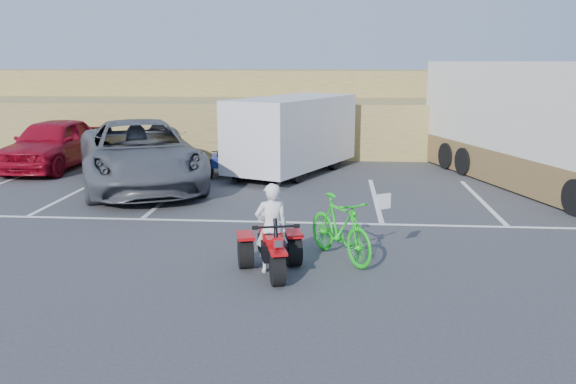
# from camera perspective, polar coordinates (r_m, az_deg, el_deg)

# --- Properties ---
(ground) EXTENTS (100.00, 100.00, 0.00)m
(ground) POSITION_cam_1_polar(r_m,az_deg,el_deg) (11.31, -4.18, -5.93)
(ground) COLOR #37373A
(ground) RESTS_ON ground
(parking_stripes) EXTENTS (28.00, 5.16, 0.01)m
(parking_stripes) POSITION_cam_1_polar(r_m,az_deg,el_deg) (15.12, 1.41, -1.23)
(parking_stripes) COLOR white
(parking_stripes) RESTS_ON ground
(grass_embankment) EXTENTS (40.00, 8.50, 3.10)m
(grass_embankment) POSITION_cam_1_polar(r_m,az_deg,el_deg) (26.24, 0.96, 7.61)
(grass_embankment) COLOR olive
(grass_embankment) RESTS_ON ground
(red_trike_atv) EXTENTS (1.44, 1.71, 0.97)m
(red_trike_atv) POSITION_cam_1_polar(r_m,az_deg,el_deg) (10.32, -1.41, -7.71)
(red_trike_atv) COLOR #B10A0D
(red_trike_atv) RESTS_ON ground
(rider) EXTENTS (0.63, 0.49, 1.53)m
(rider) POSITION_cam_1_polar(r_m,az_deg,el_deg) (10.23, -1.55, -3.38)
(rider) COLOR white
(rider) RESTS_ON ground
(green_dirt_bike) EXTENTS (1.51, 1.92, 1.16)m
(green_dirt_bike) POSITION_cam_1_polar(r_m,az_deg,el_deg) (10.95, 4.90, -3.39)
(green_dirt_bike) COLOR #14BF19
(green_dirt_bike) RESTS_ON ground
(grey_pickup) EXTENTS (5.53, 7.39, 1.86)m
(grey_pickup) POSITION_cam_1_polar(r_m,az_deg,el_deg) (17.75, -13.75, 3.47)
(grey_pickup) COLOR #4E5057
(grey_pickup) RESTS_ON ground
(red_car) EXTENTS (2.05, 4.93, 1.67)m
(red_car) POSITION_cam_1_polar(r_m,az_deg,el_deg) (21.61, -21.17, 4.24)
(red_car) COLOR maroon
(red_car) RESTS_ON ground
(cargo_trailer) EXTENTS (4.01, 5.55, 2.41)m
(cargo_trailer) POSITION_cam_1_polar(r_m,az_deg,el_deg) (19.24, 0.41, 5.58)
(cargo_trailer) COLOR silver
(cargo_trailer) RESTS_ON ground
(rv_motorhome) EXTENTS (5.17, 9.86, 3.45)m
(rv_motorhome) POSITION_cam_1_polar(r_m,az_deg,el_deg) (18.71, 22.36, 5.08)
(rv_motorhome) COLOR silver
(rv_motorhome) RESTS_ON ground
(quad_atv_blue) EXTENTS (1.18, 1.46, 0.86)m
(quad_atv_blue) POSITION_cam_1_polar(r_m,az_deg,el_deg) (19.10, -6.13, 1.51)
(quad_atv_blue) COLOR navy
(quad_atv_blue) RESTS_ON ground
(quad_atv_green) EXTENTS (1.32, 1.62, 0.95)m
(quad_atv_green) POSITION_cam_1_polar(r_m,az_deg,el_deg) (18.49, -2.65, 1.22)
(quad_atv_green) COLOR #145B18
(quad_atv_green) RESTS_ON ground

